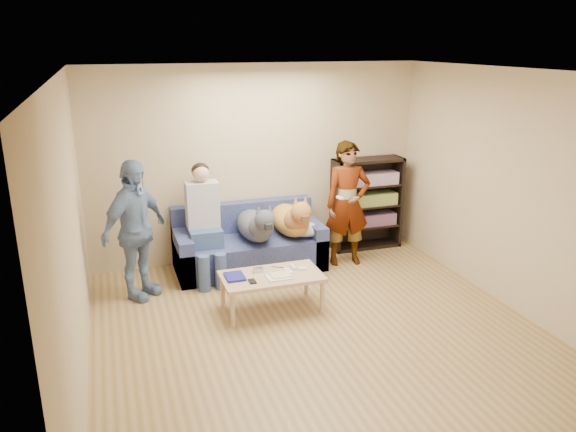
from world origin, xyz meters
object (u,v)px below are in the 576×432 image
object	(u,v)px
person_seated	(204,218)
dog_gray	(256,225)
person_standing_left	(135,230)
dog_tan	(292,219)
sofa	(248,247)
notebook_blue	(235,277)
bookshelf	(366,201)
camera_silver	(258,270)
coffee_table	(272,279)
person_standing_right	(348,204)

from	to	relation	value
person_seated	dog_gray	world-z (taller)	person_seated
person_standing_left	dog_tan	bearing A→B (deg)	-33.74
sofa	person_seated	bearing A→B (deg)	-167.76
notebook_blue	bookshelf	distance (m)	2.70
sofa	dog_gray	bearing A→B (deg)	-72.09
camera_silver	dog_gray	xyz separation A→B (m)	(0.25, 0.96, 0.19)
person_seated	bookshelf	bearing A→B (deg)	8.60
person_standing_left	coffee_table	xyz separation A→B (m)	(1.37, -0.82, -0.44)
sofa	person_standing_left	bearing A→B (deg)	-162.27
person_standing_right	coffee_table	world-z (taller)	person_standing_right
person_standing_right	dog_tan	world-z (taller)	person_standing_right
notebook_blue	sofa	distance (m)	1.32
bookshelf	person_seated	bearing A→B (deg)	-171.40
person_standing_right	notebook_blue	world-z (taller)	person_standing_right
sofa	bookshelf	world-z (taller)	bookshelf
person_standing_left	sofa	bearing A→B (deg)	-25.28
dog_tan	coffee_table	bearing A→B (deg)	-118.38
dog_tan	person_standing_left	bearing A→B (deg)	-170.73
person_standing_left	sofa	xyz separation A→B (m)	(1.43, 0.46, -0.53)
person_standing_right	bookshelf	xyz separation A→B (m)	(0.52, 0.49, -0.15)
camera_silver	notebook_blue	bearing A→B (deg)	-165.96
person_standing_left	bookshelf	bearing A→B (deg)	-30.93
person_standing_left	bookshelf	xyz separation A→B (m)	(3.23, 0.69, -0.14)
person_standing_right	person_standing_left	xyz separation A→B (m)	(-2.71, -0.20, -0.01)
notebook_blue	dog_tan	world-z (taller)	dog_tan
sofa	person_seated	distance (m)	0.77
person_seated	coffee_table	distance (m)	1.32
dog_tan	bookshelf	distance (m)	1.30
camera_silver	bookshelf	world-z (taller)	bookshelf
person_seated	dog_tan	size ratio (longest dim) A/B	1.25
dog_tan	bookshelf	size ratio (longest dim) A/B	0.90
person_standing_left	dog_gray	world-z (taller)	person_standing_left
person_seated	bookshelf	world-z (taller)	person_seated
dog_tan	coffee_table	distance (m)	1.33
notebook_blue	person_seated	world-z (taller)	person_seated
person_standing_left	camera_silver	xyz separation A→B (m)	(1.25, -0.70, -0.37)
dog_gray	coffee_table	size ratio (longest dim) A/B	1.14
person_standing_right	person_seated	distance (m)	1.87
notebook_blue	person_seated	xyz separation A→B (m)	(-0.12, 1.10, 0.34)
notebook_blue	camera_silver	xyz separation A→B (m)	(0.28, 0.07, 0.01)
person_standing_right	coffee_table	size ratio (longest dim) A/B	1.50
notebook_blue	dog_gray	world-z (taller)	dog_gray
sofa	dog_tan	size ratio (longest dim) A/B	1.62
dog_gray	dog_tan	world-z (taller)	dog_tan
notebook_blue	person_seated	bearing A→B (deg)	96.19
person_seated	sofa	bearing A→B (deg)	12.24
dog_gray	bookshelf	xyz separation A→B (m)	(1.74, 0.42, 0.04)
sofa	coffee_table	world-z (taller)	sofa
dog_gray	dog_tan	xyz separation A→B (m)	(0.49, 0.06, 0.01)
person_seated	person_standing_right	bearing A→B (deg)	-4.03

